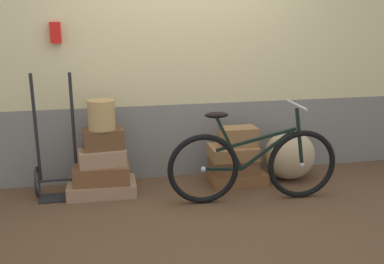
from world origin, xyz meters
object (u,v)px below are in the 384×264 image
object	(u,v)px
suitcase_6	(233,152)
suitcase_5	(233,166)
suitcase_3	(103,139)
suitcase_1	(102,173)
suitcase_0	(102,188)
bicycle	(253,164)
suitcase_2	(102,157)
wicker_basket	(101,115)
suitcase_7	(239,136)
luggage_trolley	(58,169)
burlap_sack	(289,155)
suitcase_4	(237,177)

from	to	relation	value
suitcase_6	suitcase_5	bearing A→B (deg)	-0.37
suitcase_3	suitcase_1	bearing A→B (deg)	-142.46
suitcase_0	bicycle	xyz separation A→B (m)	(1.41, -0.47, 0.30)
suitcase_1	suitcase_6	distance (m)	1.35
suitcase_3	suitcase_5	xyz separation A→B (m)	(1.33, -0.03, -0.36)
suitcase_2	wicker_basket	size ratio (longest dim) A/B	1.57
suitcase_0	bicycle	distance (m)	1.51
suitcase_2	suitcase_6	distance (m)	1.34
suitcase_3	suitcase_7	xyz separation A→B (m)	(1.38, -0.02, -0.05)
luggage_trolley	suitcase_3	bearing A→B (deg)	-6.70
luggage_trolley	suitcase_0	bearing A→B (deg)	-9.17
suitcase_2	burlap_sack	bearing A→B (deg)	-4.99
suitcase_4	burlap_sack	bearing A→B (deg)	0.82
suitcase_0	luggage_trolley	distance (m)	0.47
suitcase_1	suitcase_5	distance (m)	1.36
suitcase_1	luggage_trolley	xyz separation A→B (m)	(-0.42, 0.08, 0.05)
suitcase_5	wicker_basket	xyz separation A→B (m)	(-1.33, 0.03, 0.60)
suitcase_1	suitcase_7	world-z (taller)	suitcase_7
suitcase_1	suitcase_2	world-z (taller)	suitcase_2
suitcase_3	suitcase_0	bearing A→B (deg)	-164.32
suitcase_1	suitcase_5	size ratio (longest dim) A/B	1.17
suitcase_2	suitcase_4	xyz separation A→B (m)	(1.40, 0.02, -0.33)
suitcase_6	luggage_trolley	world-z (taller)	luggage_trolley
suitcase_6	suitcase_3	bearing A→B (deg)	179.34
suitcase_2	suitcase_3	xyz separation A→B (m)	(0.02, 0.03, 0.18)
suitcase_5	suitcase_7	bearing A→B (deg)	7.72
suitcase_2	wicker_basket	world-z (taller)	wicker_basket
suitcase_7	suitcase_0	bearing A→B (deg)	179.81
suitcase_6	luggage_trolley	xyz separation A→B (m)	(-1.77, 0.08, -0.08)
suitcase_1	burlap_sack	xyz separation A→B (m)	(2.00, 0.03, 0.04)
suitcase_3	suitcase_4	xyz separation A→B (m)	(1.37, -0.01, -0.50)
suitcase_2	wicker_basket	bearing A→B (deg)	48.30
suitcase_5	burlap_sack	bearing A→B (deg)	2.03
suitcase_4	suitcase_3	bearing A→B (deg)	179.50
suitcase_7	wicker_basket	world-z (taller)	wicker_basket
suitcase_7	suitcase_1	bearing A→B (deg)	-179.69
suitcase_6	suitcase_2	bearing A→B (deg)	-179.49
suitcase_6	bicycle	distance (m)	0.46
suitcase_5	burlap_sack	distance (m)	0.65
suitcase_0	suitcase_3	bearing A→B (deg)	21.78
suitcase_3	suitcase_4	bearing A→B (deg)	-4.77
luggage_trolley	suitcase_6	bearing A→B (deg)	-2.69
suitcase_6	bicycle	world-z (taller)	bicycle
suitcase_5	suitcase_3	bearing A→B (deg)	178.08
suitcase_0	suitcase_1	size ratio (longest dim) A/B	1.24
suitcase_0	wicker_basket	world-z (taller)	wicker_basket
suitcase_2	burlap_sack	xyz separation A→B (m)	(1.99, 0.03, -0.12)
suitcase_7	bicycle	bearing A→B (deg)	-90.51
suitcase_0	burlap_sack	distance (m)	2.02
suitcase_2	luggage_trolley	world-z (taller)	luggage_trolley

